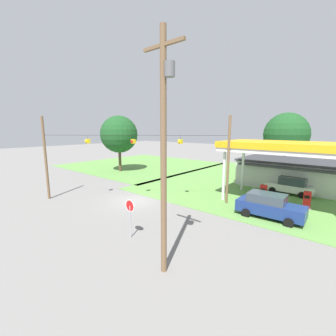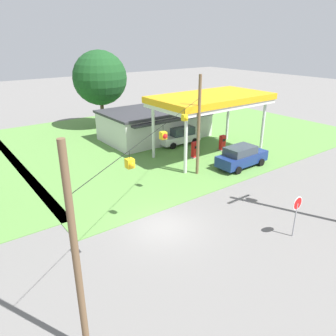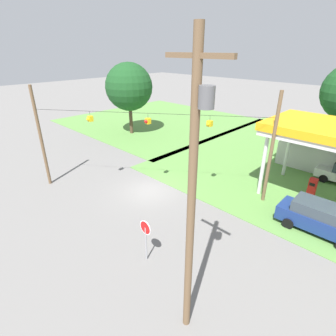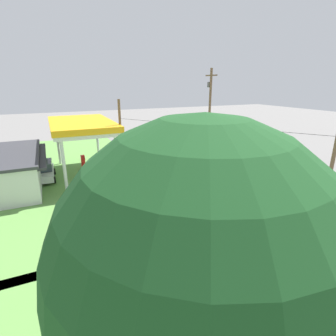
{
  "view_description": "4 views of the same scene",
  "coord_description": "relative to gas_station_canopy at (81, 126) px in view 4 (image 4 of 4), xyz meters",
  "views": [
    {
      "loc": [
        15.78,
        -13.83,
        6.81
      ],
      "look_at": [
        1.96,
        2.62,
        3.08
      ],
      "focal_mm": 24.0,
      "sensor_mm": 36.0,
      "label": 1
    },
    {
      "loc": [
        -9.84,
        -13.61,
        10.6
      ],
      "look_at": [
        2.87,
        3.41,
        2.04
      ],
      "focal_mm": 35.0,
      "sensor_mm": 36.0,
      "label": 2
    },
    {
      "loc": [
        13.75,
        -12.06,
        10.4
      ],
      "look_at": [
        1.97,
        0.01,
        2.66
      ],
      "focal_mm": 28.0,
      "sensor_mm": 36.0,
      "label": 3
    },
    {
      "loc": [
        -17.17,
        11.21,
        9.39
      ],
      "look_at": [
        3.3,
        1.78,
        2.07
      ],
      "focal_mm": 28.0,
      "sensor_mm": 36.0,
      "label": 4
    }
  ],
  "objects": [
    {
      "name": "car_at_pumps_rear",
      "position": [
        -0.33,
        4.14,
        -4.23
      ],
      "size": [
        4.58,
        2.23,
        1.87
      ],
      "rotation": [
        0.0,
        0.0,
        3.11
      ],
      "color": "white",
      "rests_on": "ground"
    },
    {
      "name": "gas_station_canopy",
      "position": [
        0.0,
        0.0,
        0.0
      ],
      "size": [
        11.13,
        6.04,
        5.7
      ],
      "color": "silver",
      "rests_on": "ground"
    },
    {
      "name": "stop_sign_roadside",
      "position": [
        -5.86,
        -13.14,
        -3.37
      ],
      "size": [
        0.8,
        0.08,
        2.5
      ],
      "rotation": [
        0.0,
        0.0,
        3.14
      ],
      "color": "#99999E",
      "rests_on": "ground"
    },
    {
      "name": "car_at_pumps_front",
      "position": [
        -0.1,
        -4.15,
        -4.2
      ],
      "size": [
        4.91,
        2.18,
        1.91
      ],
      "rotation": [
        0.0,
        0.0,
        0.02
      ],
      "color": "navy",
      "rests_on": "ground"
    },
    {
      "name": "tree_west_verge",
      "position": [
        -24.65,
        0.78,
        0.8
      ],
      "size": [
        5.87,
        5.87,
        8.93
      ],
      "color": "#4C3828",
      "rests_on": "ground"
    },
    {
      "name": "signal_span_gantry",
      "position": [
        -11.23,
        -8.03,
        -0.87
      ],
      "size": [
        14.36,
        10.24,
        8.02
      ],
      "color": "brown",
      "rests_on": "ground"
    },
    {
      "name": "ground_plane",
      "position": [
        -11.23,
        -8.02,
        -5.18
      ],
      "size": [
        160.0,
        160.0,
        0.0
      ],
      "primitive_type": "plane",
      "color": "slate"
    },
    {
      "name": "fuel_pump_near",
      "position": [
        -1.81,
        -0.0,
        -4.44
      ],
      "size": [
        0.71,
        0.56,
        1.55
      ],
      "color": "gray",
      "rests_on": "ground"
    },
    {
      "name": "fuel_pump_far",
      "position": [
        1.81,
        -0.0,
        -4.44
      ],
      "size": [
        0.71,
        0.56,
        1.55
      ],
      "color": "gray",
      "rests_on": "ground"
    },
    {
      "name": "grass_verge_station_corner",
      "position": [
        2.0,
        7.68,
        -5.16
      ],
      "size": [
        36.0,
        28.0,
        0.04
      ],
      "primitive_type": "cube",
      "color": "#5B8E42",
      "rests_on": "ground"
    },
    {
      "name": "utility_pole_main",
      "position": [
        -1.95,
        -14.37,
        0.95
      ],
      "size": [
        2.2,
        0.44,
        11.03
      ],
      "color": "brown",
      "rests_on": "ground"
    },
    {
      "name": "gas_station_store",
      "position": [
        -0.98,
        7.66,
        -3.54
      ],
      "size": [
        11.45,
        7.42,
        3.25
      ],
      "color": "silver",
      "rests_on": "ground"
    }
  ]
}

